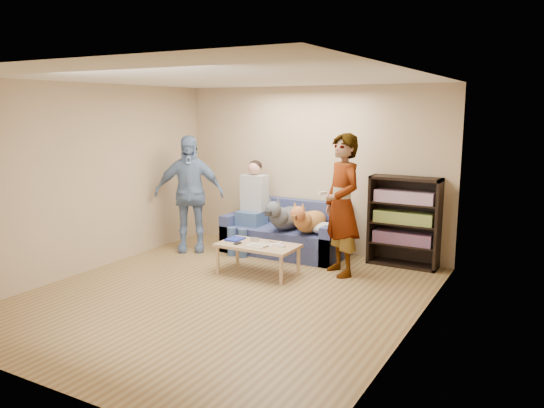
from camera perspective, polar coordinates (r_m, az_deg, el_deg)
The scene contains 27 objects.
ground at distance 6.60m, azimuth -5.17°, elevation -9.79°, with size 5.00×5.00×0.00m, color brown.
ceiling at distance 6.21m, azimuth -5.56°, elevation 13.38°, with size 5.00×5.00×0.00m, color white.
wall_back at distance 8.43m, azimuth 4.32°, elevation 3.72°, with size 4.50×4.50×0.00m, color tan.
wall_front at distance 4.48m, azimuth -23.79°, elevation -2.98°, with size 4.50×4.50×0.00m, color tan.
wall_left at distance 7.76m, azimuth -19.20°, elevation 2.61°, with size 5.00×5.00×0.00m, color tan.
wall_right at distance 5.34m, azimuth 14.95°, elevation -0.42°, with size 5.00×5.00×0.00m, color tan.
blanket at distance 7.87m, azimuth 5.66°, elevation -2.60°, with size 0.47×0.40×0.16m, color #A2A3A7.
person_standing_right at distance 7.22m, azimuth 7.54°, elevation -0.12°, with size 0.70×0.46×1.93m, color gray.
person_standing_left at distance 8.49m, azimuth -8.92°, elevation 1.10°, with size 1.08×0.45×1.85m, color #779ABF.
held_controller at distance 7.08m, azimuth 5.47°, elevation 1.20°, with size 0.04×0.13×0.03m, color silver.
notebook_blue at distance 7.53m, azimuth -3.97°, elevation -3.78°, with size 0.20×0.26×0.03m, color #1C2B9A.
papers at distance 7.18m, azimuth -1.61°, elevation -4.51°, with size 0.26×0.20×0.01m, color silver.
magazine at distance 7.18m, azimuth -1.32°, elevation -4.40°, with size 0.22×0.17×0.01m, color #B0A48C.
camera_silver at distance 7.44m, azimuth -1.87°, elevation -3.84°, with size 0.11×0.06×0.05m, color silver.
controller_a at distance 7.23m, azimuth 0.78°, elevation -4.32°, with size 0.04×0.13×0.03m, color white.
controller_b at distance 7.13m, azimuth 1.04°, elevation -4.55°, with size 0.09×0.06×0.03m, color silver.
headphone_cup_a at distance 7.17m, azimuth -0.25°, elevation -4.50°, with size 0.07×0.07×0.02m, color white.
headphone_cup_b at distance 7.24m, azimuth 0.07°, elevation -4.36°, with size 0.07×0.07×0.02m, color white.
pen_orange at distance 7.16m, azimuth -2.34°, elevation -4.57°, with size 0.01×0.01×0.14m, color #C4521B.
pen_black at distance 7.38m, azimuth -0.02°, elevation -4.12°, with size 0.01×0.01×0.14m, color black.
wallet at distance 7.32m, azimuth -3.71°, elevation -4.24°, with size 0.07×0.12×0.01m, color black.
sofa at distance 8.36m, azimuth 1.50°, elevation -3.41°, with size 1.90×0.85×0.82m.
person_seated at distance 8.42m, azimuth -2.25°, elevation 0.11°, with size 0.40×0.73×1.47m.
dog_gray at distance 8.08m, azimuth 1.48°, elevation -1.38°, with size 0.39×1.24×0.57m.
dog_tan at distance 7.90m, azimuth 3.97°, elevation -1.79°, with size 0.36×1.14×0.52m.
coffee_table at distance 7.30m, azimuth -1.54°, elevation -4.69°, with size 1.10×0.60×0.42m.
bookshelf at distance 7.85m, azimuth 14.05°, elevation -1.65°, with size 1.00×0.34×1.30m.
Camera 1 is at (3.52, -5.10, 2.26)m, focal length 35.00 mm.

